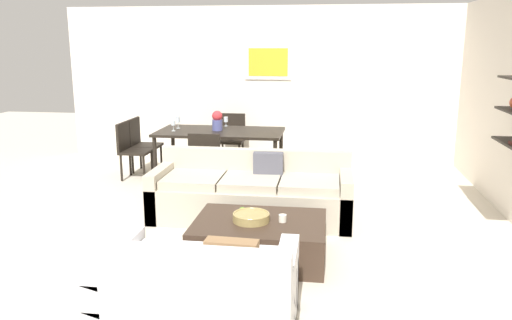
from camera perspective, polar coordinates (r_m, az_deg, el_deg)
ground_plane at (r=5.92m, az=-0.46°, el=-7.52°), size 18.00×18.00×0.00m
back_wall_unit at (r=9.06m, az=4.77°, el=8.36°), size 8.40×0.09×2.70m
sofa_beige at (r=6.15m, az=-0.45°, el=-3.87°), size 2.36×0.90×0.78m
loveseat_white at (r=3.85m, az=-6.44°, el=-14.58°), size 1.41×0.90×0.78m
coffee_table at (r=5.06m, az=0.41°, el=-8.83°), size 1.28×0.95×0.38m
decorative_bowl at (r=4.97m, az=-0.54°, el=-6.36°), size 0.36×0.36×0.09m
candle_jar at (r=4.96m, az=2.99°, el=-6.52°), size 0.08×0.08×0.07m
apple_on_coffee_table at (r=5.15m, az=-1.52°, el=-5.73°), size 0.08×0.08×0.08m
dining_table at (r=7.91m, az=-4.02°, el=2.84°), size 1.93×1.03×0.75m
dining_chair_left_far at (r=8.54m, az=-12.70°, el=2.07°), size 0.44×0.44×0.88m
dining_chair_head at (r=8.83m, az=-2.75°, el=2.71°), size 0.44×0.44×0.88m
dining_chair_left_near at (r=8.12m, az=-13.84°, el=1.45°), size 0.44×0.44×0.88m
dining_chair_foot at (r=7.06m, az=-5.56°, el=0.08°), size 0.44×0.44×0.88m
wine_glass_left_far at (r=8.17m, az=-8.71°, el=4.47°), size 0.07×0.07×0.19m
wine_glass_head at (r=8.32m, az=-3.38°, el=4.51°), size 0.07×0.07×0.15m
wine_glass_left_near at (r=7.93m, az=-9.23°, el=4.04°), size 0.07×0.07×0.16m
centerpiece_vase at (r=7.90m, az=-4.35°, el=4.42°), size 0.16×0.16×0.31m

